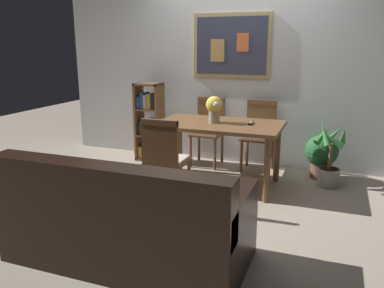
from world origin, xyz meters
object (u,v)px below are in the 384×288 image
dining_chair_near_left (164,154)px  bookshelf (149,124)px  leather_couch (126,222)px  flower_vase (214,107)px  potted_ivy (322,154)px  tv_remote (251,123)px  potted_palm (330,161)px  dining_chair_far_left (209,126)px  dining_chair_far_right (259,130)px  dining_table (219,131)px

dining_chair_near_left → bookshelf: size_ratio=0.83×
leather_couch → dining_chair_near_left: bearing=99.1°
flower_vase → bookshelf: bearing=151.4°
potted_ivy → tv_remote: 1.06m
leather_couch → potted_palm: bearing=58.2°
bookshelf → potted_ivy: size_ratio=1.84×
flower_vase → potted_palm: bearing=16.3°
dining_chair_far_left → tv_remote: (0.72, -0.68, 0.21)m
potted_ivy → dining_chair_near_left: bearing=-135.9°
leather_couch → dining_chair_far_left: bearing=94.4°
potted_palm → tv_remote: 1.03m
dining_chair_far_left → potted_palm: (1.59, -0.36, -0.24)m
dining_chair_far_right → dining_chair_far_left: same height
dining_table → flower_vase: size_ratio=4.70×
dining_chair_near_left → potted_palm: size_ratio=1.16×
dining_chair_far_left → dining_chair_near_left: bearing=-89.1°
potted_ivy → tv_remote: bearing=-142.8°
bookshelf → tv_remote: bookshelf is taller
potted_palm → flower_vase: bearing=-163.7°
dining_table → dining_chair_near_left: (-0.33, -0.78, -0.10)m
dining_chair_near_left → potted_ivy: (1.46, 1.42, -0.23)m
leather_couch → bookshelf: bookshelf is taller
dining_table → dining_chair_far_right: bearing=64.9°
dining_chair_near_left → potted_ivy: bearing=44.1°
dining_chair_far_right → potted_palm: 0.98m
potted_ivy → tv_remote: (-0.77, -0.58, 0.44)m
dining_chair_near_left → bookshelf: bearing=121.8°
dining_chair_near_left → tv_remote: size_ratio=5.72×
tv_remote → potted_ivy: bearing=37.2°
dining_chair_far_left → leather_couch: size_ratio=0.51×
dining_chair_far_right → tv_remote: size_ratio=5.72×
bookshelf → potted_ivy: (2.33, 0.01, -0.20)m
dining_chair_far_left → flower_vase: (0.30, -0.74, 0.38)m
dining_table → dining_chair_far_right: (0.34, 0.72, -0.10)m
dining_chair_far_right → potted_palm: bearing=-21.3°
dining_table → dining_chair_far_left: (-0.36, 0.74, -0.10)m
bookshelf → dining_chair_far_left: bearing=7.2°
flower_vase → dining_chair_far_right: bearing=61.4°
leather_couch → flower_vase: size_ratio=5.95×
dining_chair_far_left → potted_palm: 1.64m
dining_chair_far_left → flower_vase: 0.88m
dining_table → potted_ivy: bearing=29.6°
flower_vase → tv_remote: 0.45m
potted_palm → tv_remote: size_ratio=4.95×
leather_couch → tv_remote: bearing=74.8°
dining_table → potted_ivy: size_ratio=2.39×
dining_chair_near_left → potted_ivy: size_ratio=1.53×
dining_chair_far_left → leather_couch: 2.62m
dining_chair_far_left → potted_palm: dining_chair_far_left is taller
bookshelf → flower_vase: 1.37m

